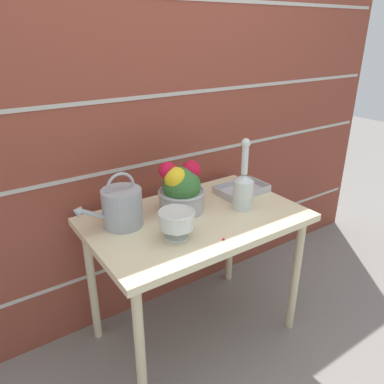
# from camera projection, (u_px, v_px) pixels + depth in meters

# --- Properties ---
(ground_plane) EXTENTS (12.00, 12.00, 0.00)m
(ground_plane) POSITION_uv_depth(u_px,v_px,m) (195.00, 330.00, 2.16)
(ground_plane) COLOR gray
(brick_wall) EXTENTS (3.60, 0.08, 2.20)m
(brick_wall) POSITION_uv_depth(u_px,v_px,m) (152.00, 129.00, 2.04)
(brick_wall) COLOR brown
(brick_wall) RESTS_ON ground_plane
(patio_table) EXTENTS (1.07, 0.68, 0.74)m
(patio_table) POSITION_uv_depth(u_px,v_px,m) (196.00, 231.00, 1.90)
(patio_table) COLOR beige
(patio_table) RESTS_ON ground_plane
(watering_can) EXTENTS (0.33, 0.19, 0.27)m
(watering_can) POSITION_uv_depth(u_px,v_px,m) (122.00, 207.00, 1.74)
(watering_can) COLOR #9EA3A8
(watering_can) RESTS_ON patio_table
(crystal_pedestal_bowl) EXTENTS (0.17, 0.17, 0.13)m
(crystal_pedestal_bowl) POSITION_uv_depth(u_px,v_px,m) (177.00, 221.00, 1.64)
(crystal_pedestal_bowl) COLOR silver
(crystal_pedestal_bowl) RESTS_ON patio_table
(flower_planter) EXTENTS (0.24, 0.24, 0.26)m
(flower_planter) POSITION_uv_depth(u_px,v_px,m) (181.00, 189.00, 1.88)
(flower_planter) COLOR #ADADB2
(flower_planter) RESTS_ON patio_table
(glass_decanter) EXTENTS (0.11, 0.11, 0.37)m
(glass_decanter) POSITION_uv_depth(u_px,v_px,m) (243.00, 187.00, 1.91)
(glass_decanter) COLOR silver
(glass_decanter) RESTS_ON patio_table
(wire_tray) EXTENTS (0.29, 0.19, 0.04)m
(wire_tray) POSITION_uv_depth(u_px,v_px,m) (242.00, 190.00, 2.14)
(wire_tray) COLOR #B7B7BC
(wire_tray) RESTS_ON patio_table
(fallen_petal) EXTENTS (0.01, 0.01, 0.01)m
(fallen_petal) POSITION_uv_depth(u_px,v_px,m) (223.00, 239.00, 1.65)
(fallen_petal) COLOR red
(fallen_petal) RESTS_ON patio_table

